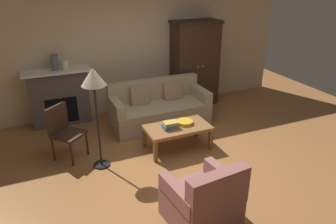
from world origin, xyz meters
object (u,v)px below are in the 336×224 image
side_chair_wooden (64,129)px  fruit_bowl (185,122)px  mantel_vase_slate (55,62)px  book_stack (170,125)px  armchair_near_left (203,202)px  couch (159,109)px  armoire (195,64)px  floor_lamp (94,83)px  coffee_table (177,129)px  mantel_vase_cream (65,65)px  fireplace (60,97)px

side_chair_wooden → fruit_bowl: bearing=-12.2°
fruit_bowl → side_chair_wooden: bearing=167.8°
mantel_vase_slate → book_stack: bearing=-49.6°
armchair_near_left → couch: bearing=78.7°
armoire → mantel_vase_slate: bearing=178.8°
mantel_vase_slate → floor_lamp: size_ratio=0.19×
fruit_bowl → book_stack: book_stack is taller
coffee_table → armchair_near_left: bearing=-105.4°
mantel_vase_slate → side_chair_wooden: 1.55m
book_stack → mantel_vase_cream: 2.42m
armchair_near_left → floor_lamp: 2.23m
coffee_table → fireplace: bearing=132.9°
couch → book_stack: couch is taller
fireplace → book_stack: 2.44m
side_chair_wooden → coffee_table: bearing=-14.7°
coffee_table → armchair_near_left: armchair_near_left is taller
mantel_vase_slate → floor_lamp: bearing=-78.6°
mantel_vase_cream → side_chair_wooden: bearing=-101.3°
armchair_near_left → floor_lamp: (-0.85, 1.76, 1.07)m
side_chair_wooden → floor_lamp: 1.10m
couch → armchair_near_left: (-0.57, -2.83, -0.00)m
armchair_near_left → fruit_bowl: bearing=70.6°
book_stack → floor_lamp: size_ratio=0.17×
armchair_near_left → side_chair_wooden: side_chair_wooden is taller
side_chair_wooden → mantel_vase_cream: bearing=78.7°
couch → side_chair_wooden: 1.98m
couch → book_stack: (-0.22, -1.07, 0.16)m
floor_lamp → book_stack: bearing=0.3°
armchair_near_left → side_chair_wooden: bearing=120.2°
armoire → fireplace: bearing=178.5°
armoire → side_chair_wooden: 3.33m
coffee_table → armoire: bearing=55.0°
fireplace → floor_lamp: size_ratio=0.79×
armoire → mantel_vase_cream: 2.78m
mantel_vase_slate → mantel_vase_cream: bearing=0.0°
mantel_vase_slate → mantel_vase_cream: 0.19m
fruit_bowl → mantel_vase_slate: bearing=136.4°
fireplace → side_chair_wooden: 1.38m
fruit_bowl → floor_lamp: bearing=-177.2°
side_chair_wooden → floor_lamp: size_ratio=0.56×
couch → mantel_vase_slate: size_ratio=6.46×
fireplace → mantel_vase_slate: size_ratio=4.23×
mantel_vase_slate → mantel_vase_cream: size_ratio=1.76×
armchair_near_left → floor_lamp: size_ratio=0.55×
couch → mantel_vase_slate: 2.17m
coffee_table → mantel_vase_slate: size_ratio=3.69×
mantel_vase_slate → coffee_table: bearing=-46.9°
coffee_table → book_stack: book_stack is taller
coffee_table → fruit_bowl: size_ratio=3.81×
armoire → floor_lamp: armoire is taller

